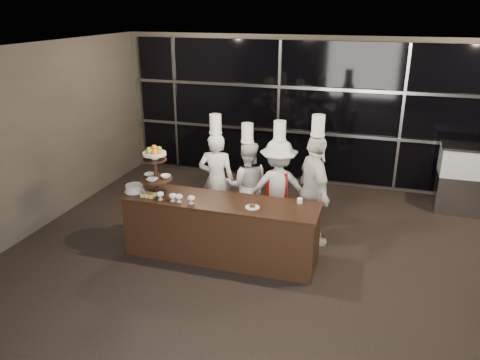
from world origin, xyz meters
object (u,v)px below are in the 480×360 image
(display_case, at_px, (479,177))
(chef_c, at_px, (278,187))
(chef_d, at_px, (314,190))
(buffet_counter, at_px, (221,229))
(chef_b, at_px, (247,184))
(chef_a, at_px, (217,179))
(layer_cake, at_px, (134,188))
(display_stand, at_px, (155,166))

(display_case, bearing_deg, chef_c, -150.69)
(display_case, height_order, chef_d, chef_d)
(chef_c, bearing_deg, buffet_counter, -120.18)
(buffet_counter, bearing_deg, chef_b, 86.56)
(chef_a, xyz_separation_m, chef_c, (1.03, 0.03, -0.04))
(display_case, relative_size, chef_c, 0.73)
(layer_cake, distance_m, display_case, 5.95)
(chef_d, bearing_deg, display_case, 37.40)
(chef_c, bearing_deg, layer_cake, -150.71)
(display_case, bearing_deg, chef_a, -156.59)
(buffet_counter, height_order, chef_a, chef_a)
(buffet_counter, bearing_deg, display_stand, -179.99)
(display_case, xyz_separation_m, chef_c, (-3.23, -1.81, 0.12))
(layer_cake, xyz_separation_m, display_case, (5.18, 2.91, -0.29))
(display_stand, distance_m, chef_d, 2.41)
(display_stand, height_order, display_case, display_stand)
(buffet_counter, distance_m, chef_c, 1.26)
(layer_cake, xyz_separation_m, chef_a, (0.92, 1.06, -0.13))
(display_case, bearing_deg, chef_d, -142.60)
(display_stand, height_order, layer_cake, display_stand)
(chef_b, xyz_separation_m, chef_d, (1.15, -0.28, 0.13))
(chef_b, bearing_deg, layer_cake, -140.13)
(chef_a, bearing_deg, chef_b, 13.39)
(chef_c, bearing_deg, chef_d, -17.58)
(display_stand, height_order, chef_c, chef_c)
(chef_d, bearing_deg, chef_a, 174.47)
(layer_cake, distance_m, chef_c, 2.25)
(display_stand, xyz_separation_m, chef_b, (1.07, 1.13, -0.58))
(chef_a, height_order, chef_d, chef_d)
(chef_b, bearing_deg, chef_c, -8.86)
(display_stand, height_order, chef_a, chef_a)
(buffet_counter, xyz_separation_m, display_stand, (-1.00, -0.00, 0.87))
(buffet_counter, distance_m, chef_d, 1.55)
(display_stand, relative_size, display_case, 0.54)
(display_stand, xyz_separation_m, display_case, (4.84, 2.86, -0.65))
(layer_cake, xyz_separation_m, chef_d, (2.56, 0.90, -0.08))
(chef_c, relative_size, chef_d, 0.91)
(layer_cake, relative_size, display_case, 0.22)
(chef_a, bearing_deg, layer_cake, -130.86)
(buffet_counter, relative_size, chef_c, 1.51)
(chef_d, bearing_deg, layer_cake, -160.56)
(buffet_counter, distance_m, display_stand, 1.33)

